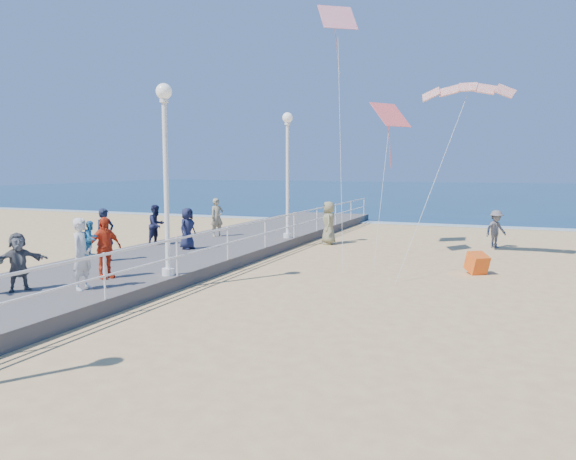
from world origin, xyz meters
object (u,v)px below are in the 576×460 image
at_px(spectator_5, 18,262).
at_px(spectator_7, 156,225).
at_px(beach_walker_a, 496,229).
at_px(spectator_3, 104,248).
at_px(spectator_4, 187,228).
at_px(box_kite, 477,265).
at_px(toddler_held, 91,238).
at_px(spectator_0, 105,235).
at_px(woman_holding_toddler, 82,254).
at_px(spectator_6, 217,217).
at_px(beach_walker_c, 329,223).
at_px(lamp_post_far, 288,162).
at_px(lamp_post_mid, 166,159).

distance_m(spectator_5, spectator_7, 8.31).
relative_size(spectator_7, beach_walker_a, 0.97).
distance_m(spectator_3, spectator_4, 5.63).
bearing_deg(spectator_5, box_kite, -18.64).
distance_m(toddler_held, spectator_0, 4.29).
relative_size(woman_holding_toddler, box_kite, 3.01).
relative_size(spectator_3, box_kite, 2.83).
height_order(spectator_3, beach_walker_a, spectator_3).
relative_size(spectator_0, spectator_6, 1.03).
bearing_deg(woman_holding_toddler, spectator_6, 6.92).
bearing_deg(toddler_held, beach_walker_c, -14.06).
xyz_separation_m(spectator_0, spectator_4, (1.05, 3.27, -0.09)).
distance_m(toddler_held, spectator_4, 6.91).
bearing_deg(beach_walker_c, woman_holding_toddler, -29.70).
bearing_deg(spectator_7, woman_holding_toddler, -148.34).
bearing_deg(box_kite, spectator_7, 145.48).
distance_m(toddler_held, spectator_7, 7.98).
bearing_deg(box_kite, lamp_post_far, 119.94).
relative_size(spectator_4, spectator_6, 0.92).
xyz_separation_m(lamp_post_mid, beach_walker_c, (1.39, 10.46, -2.70)).
relative_size(spectator_6, beach_walker_a, 1.04).
relative_size(toddler_held, spectator_0, 0.51).
distance_m(spectator_4, spectator_6, 3.84).
height_order(lamp_post_mid, spectator_5, lamp_post_mid).
distance_m(spectator_0, spectator_3, 2.98).
bearing_deg(spectator_6, lamp_post_far, -46.66).
height_order(woman_holding_toddler, spectator_6, woman_holding_toddler).
xyz_separation_m(lamp_post_mid, spectator_4, (-2.20, 4.54, -2.49)).
bearing_deg(lamp_post_far, spectator_5, -100.79).
bearing_deg(spectator_5, woman_holding_toddler, -31.86).
bearing_deg(spectator_0, toddler_held, -126.37).
distance_m(toddler_held, spectator_3, 1.38).
xyz_separation_m(lamp_post_far, beach_walker_a, (8.33, 3.05, -2.85)).
height_order(toddler_held, spectator_0, toddler_held).
bearing_deg(lamp_post_far, lamp_post_mid, -90.00).
xyz_separation_m(lamp_post_far, spectator_4, (-2.20, -4.46, -2.49)).
bearing_deg(spectator_6, toddler_held, -137.60).
relative_size(lamp_post_mid, woman_holding_toddler, 2.95).
bearing_deg(toddler_held, spectator_3, 22.14).
xyz_separation_m(spectator_0, beach_walker_c, (4.64, 9.20, -0.30)).
relative_size(spectator_4, beach_walker_a, 0.96).
relative_size(spectator_4, spectator_7, 0.98).
bearing_deg(lamp_post_far, beach_walker_c, 46.55).
height_order(spectator_4, spectator_5, spectator_4).
distance_m(woman_holding_toddler, spectator_6, 10.85).
relative_size(beach_walker_a, box_kite, 2.69).
relative_size(spectator_7, beach_walker_c, 0.82).
height_order(spectator_0, beach_walker_c, spectator_0).
height_order(beach_walker_a, box_kite, beach_walker_a).
relative_size(toddler_held, spectator_6, 0.52).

